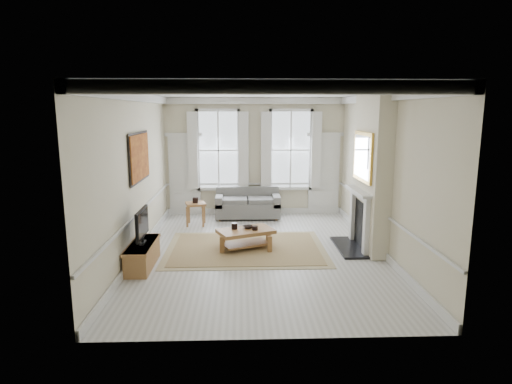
{
  "coord_description": "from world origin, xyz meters",
  "views": [
    {
      "loc": [
        -0.4,
        -8.86,
        3.01
      ],
      "look_at": [
        -0.07,
        0.43,
        1.25
      ],
      "focal_mm": 30.0,
      "sensor_mm": 36.0,
      "label": 1
    }
  ],
  "objects_px": {
    "sofa": "(248,205)",
    "side_table": "(196,207)",
    "coffee_table": "(246,233)",
    "tv_stand": "(143,255)"
  },
  "relations": [
    {
      "from": "coffee_table",
      "to": "sofa",
      "type": "bearing_deg",
      "value": 65.2
    },
    {
      "from": "sofa",
      "to": "coffee_table",
      "type": "relative_size",
      "value": 1.33
    },
    {
      "from": "sofa",
      "to": "tv_stand",
      "type": "height_order",
      "value": "sofa"
    },
    {
      "from": "sofa",
      "to": "tv_stand",
      "type": "xyz_separation_m",
      "value": [
        -2.13,
        -3.9,
        -0.12
      ]
    },
    {
      "from": "tv_stand",
      "to": "side_table",
      "type": "bearing_deg",
      "value": 76.95
    },
    {
      "from": "sofa",
      "to": "tv_stand",
      "type": "bearing_deg",
      "value": -118.6
    },
    {
      "from": "sofa",
      "to": "side_table",
      "type": "height_order",
      "value": "sofa"
    },
    {
      "from": "coffee_table",
      "to": "tv_stand",
      "type": "height_order",
      "value": "tv_stand"
    },
    {
      "from": "side_table",
      "to": "tv_stand",
      "type": "bearing_deg",
      "value": -103.05
    },
    {
      "from": "sofa",
      "to": "side_table",
      "type": "distance_m",
      "value": 1.61
    }
  ]
}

